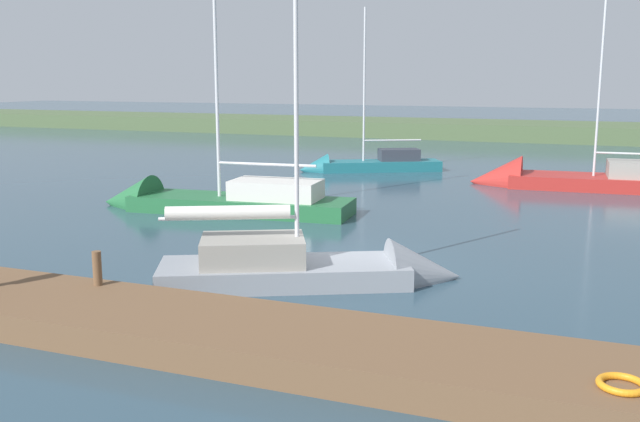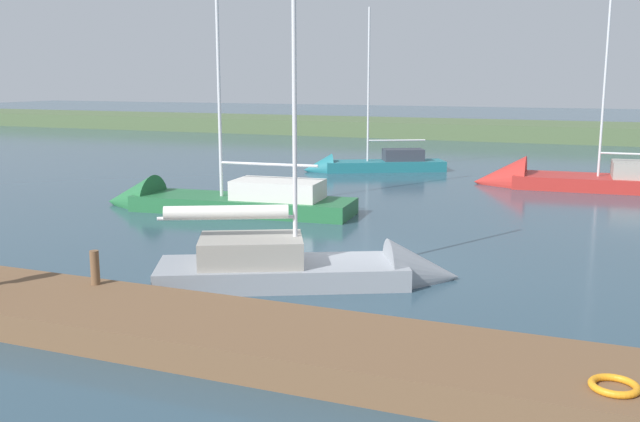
{
  "view_description": "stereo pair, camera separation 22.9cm",
  "coord_description": "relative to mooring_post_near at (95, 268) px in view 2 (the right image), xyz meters",
  "views": [
    {
      "loc": [
        -5.68,
        15.99,
        4.56
      ],
      "look_at": [
        1.08,
        -1.29,
        1.08
      ],
      "focal_mm": 39.88,
      "sensor_mm": 36.0,
      "label": 1
    },
    {
      "loc": [
        -5.89,
        15.91,
        4.56
      ],
      "look_at": [
        1.08,
        -1.29,
        1.08
      ],
      "focal_mm": 39.88,
      "sensor_mm": 36.0,
      "label": 2
    }
  ],
  "objects": [
    {
      "name": "ground_plane",
      "position": [
        -3.36,
        -4.97,
        -0.86
      ],
      "size": [
        200.0,
        200.0,
        0.0
      ],
      "primitive_type": "plane",
      "color": "#2D4756"
    },
    {
      "name": "far_shoreline",
      "position": [
        -3.36,
        -45.2,
        -0.86
      ],
      "size": [
        180.0,
        8.0,
        2.4
      ],
      "primitive_type": "cube",
      "color": "#4C603D",
      "rests_on": "ground_plane"
    },
    {
      "name": "dock_pier",
      "position": [
        -3.36,
        0.86,
        -0.6
      ],
      "size": [
        22.38,
        2.47,
        0.52
      ],
      "primitive_type": "cube",
      "color": "brown",
      "rests_on": "ground_plane"
    },
    {
      "name": "mooring_post_near",
      "position": [
        0.0,
        0.0,
        0.0
      ],
      "size": [
        0.18,
        0.18,
        0.69
      ],
      "primitive_type": "cylinder",
      "color": "brown",
      "rests_on": "dock_pier"
    },
    {
      "name": "life_ring_buoy",
      "position": [
        -9.55,
        1.36,
        -0.29
      ],
      "size": [
        0.66,
        0.66,
        0.1
      ],
      "primitive_type": "torus",
      "color": "orange",
      "rests_on": "dock_pier"
    },
    {
      "name": "sailboat_mid_channel",
      "position": [
        1.71,
        -22.39,
        -0.66
      ],
      "size": [
        6.91,
        4.65,
        8.56
      ],
      "rotation": [
        0.0,
        0.0,
        0.49
      ],
      "color": "#1E6B75",
      "rests_on": "ground_plane"
    },
    {
      "name": "sailboat_far_left",
      "position": [
        3.52,
        -10.22,
        -0.62
      ],
      "size": [
        9.3,
        2.89,
        11.53
      ],
      "rotation": [
        0.0,
        0.0,
        0.09
      ],
      "color": "#236638",
      "rests_on": "ground_plane"
    },
    {
      "name": "sailboat_near_dock",
      "position": [
        -8.01,
        -20.36,
        -0.69
      ],
      "size": [
        9.9,
        2.96,
        11.71
      ],
      "rotation": [
        0.0,
        0.0,
        0.06
      ],
      "color": "#B22823",
      "rests_on": "ground_plane"
    },
    {
      "name": "sailboat_behind_pier",
      "position": [
        -3.54,
        -3.46,
        -0.66
      ],
      "size": [
        6.91,
        4.66,
        7.5
      ],
      "rotation": [
        0.0,
        0.0,
        3.6
      ],
      "color": "gray",
      "rests_on": "ground_plane"
    }
  ]
}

